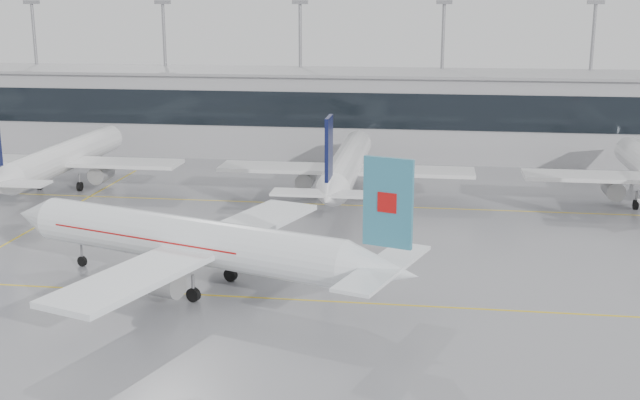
# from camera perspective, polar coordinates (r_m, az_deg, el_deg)

# --- Properties ---
(ground) EXTENTS (320.00, 320.00, 0.00)m
(ground) POSITION_cam_1_polar(r_m,az_deg,el_deg) (62.37, -1.55, -7.10)
(ground) COLOR gray
(ground) RESTS_ON ground
(taxi_line_main) EXTENTS (120.00, 0.25, 0.01)m
(taxi_line_main) POSITION_cam_1_polar(r_m,az_deg,el_deg) (62.36, -1.55, -7.10)
(taxi_line_main) COLOR gold
(taxi_line_main) RESTS_ON ground
(taxi_line_north) EXTENTS (120.00, 0.25, 0.01)m
(taxi_line_north) POSITION_cam_1_polar(r_m,az_deg,el_deg) (90.73, 1.59, -0.35)
(taxi_line_north) COLOR gold
(taxi_line_north) RESTS_ON ground
(taxi_line_cross) EXTENTS (0.25, 60.00, 0.01)m
(taxi_line_cross) POSITION_cam_1_polar(r_m,az_deg,el_deg) (85.57, -20.03, -2.09)
(taxi_line_cross) COLOR gold
(taxi_line_cross) RESTS_ON ground
(terminal) EXTENTS (180.00, 15.00, 12.00)m
(terminal) POSITION_cam_1_polar(r_m,az_deg,el_deg) (120.90, 3.33, 6.12)
(terminal) COLOR #9B9B9F
(terminal) RESTS_ON ground
(terminal_glass) EXTENTS (180.00, 0.20, 5.00)m
(terminal_glass) POSITION_cam_1_polar(r_m,az_deg,el_deg) (113.25, 3.02, 6.36)
(terminal_glass) COLOR black
(terminal_glass) RESTS_ON ground
(terminal_roof) EXTENTS (182.00, 16.00, 0.40)m
(terminal_roof) POSITION_cam_1_polar(r_m,az_deg,el_deg) (120.22, 3.37, 9.05)
(terminal_roof) COLOR gray
(terminal_roof) RESTS_ON ground
(light_masts) EXTENTS (156.40, 1.00, 22.60)m
(light_masts) POSITION_cam_1_polar(r_m,az_deg,el_deg) (126.09, 3.60, 9.79)
(light_masts) COLOR gray
(light_masts) RESTS_ON ground
(air_canada_jet) EXTENTS (37.18, 30.58, 12.10)m
(air_canada_jet) POSITION_cam_1_polar(r_m,az_deg,el_deg) (64.19, -8.65, -3.01)
(air_canada_jet) COLOR white
(air_canada_jet) RESTS_ON ground
(parked_jet_b) EXTENTS (29.64, 36.96, 11.72)m
(parked_jet_b) POSITION_cam_1_polar(r_m,az_deg,el_deg) (103.19, -17.87, 2.83)
(parked_jet_b) COLOR white
(parked_jet_b) RESTS_ON ground
(parked_jet_c) EXTENTS (29.64, 36.96, 11.72)m
(parked_jet_c) POSITION_cam_1_polar(r_m,az_deg,el_deg) (93.48, 1.86, 2.40)
(parked_jet_c) COLOR white
(parked_jet_c) RESTS_ON ground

